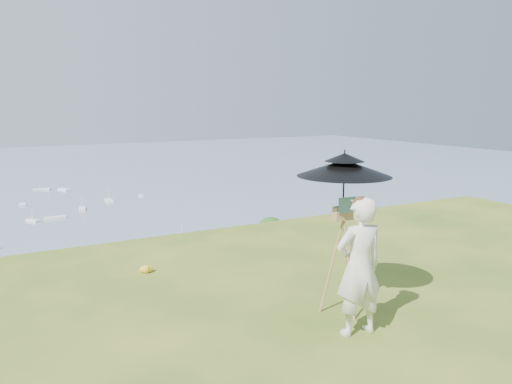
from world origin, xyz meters
TOP-DOWN VIEW (x-y plane):
  - shoreline_tier at (0.00, 75.00)m, footprint 170.00×28.00m
  - bay_water at (0.00, 240.00)m, footprint 700.00×700.00m
  - slope_trees at (0.00, 35.00)m, footprint 110.00×50.00m
  - harbor_town at (0.00, 75.00)m, footprint 110.00×22.00m
  - painter at (-1.46, 1.76)m, footprint 0.63×0.45m
  - field_easel at (-1.23, 2.33)m, footprint 0.60×0.60m
  - sun_umbrella at (-1.23, 2.36)m, footprint 1.45×1.45m
  - painter_cap at (-1.46, 1.76)m, footprint 0.21×0.25m

SIDE VIEW (x-z plane):
  - shoreline_tier at x=0.00m, z-range -40.00..-32.00m
  - bay_water at x=0.00m, z-range -34.00..-34.00m
  - harbor_town at x=0.00m, z-range -32.00..-27.00m
  - slope_trees at x=0.00m, z-range -18.00..-12.00m
  - field_easel at x=-1.23m, z-range 0.00..1.50m
  - painter at x=-1.46m, z-range 0.00..1.61m
  - painter_cap at x=-1.46m, z-range 1.51..1.61m
  - sun_umbrella at x=-1.23m, z-range 1.23..2.07m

